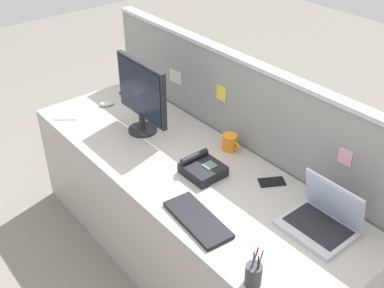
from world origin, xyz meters
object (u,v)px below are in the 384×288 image
at_px(pen_cup, 253,274).
at_px(cell_phone_black_slab, 272,182).
at_px(keyboard_main, 198,220).
at_px(coffee_mug, 230,142).
at_px(desk_phone, 202,168).
at_px(computer_mouse_right_hand, 107,103).
at_px(desktop_monitor, 141,94).
at_px(laptop, 323,217).
at_px(cell_phone_white_slab, 66,117).
at_px(tv_remote, 128,89).

height_order(pen_cup, cell_phone_black_slab, pen_cup).
height_order(keyboard_main, coffee_mug, coffee_mug).
bearing_deg(desk_phone, computer_mouse_right_hand, -179.98).
xyz_separation_m(keyboard_main, coffee_mug, (-0.36, 0.54, 0.04)).
height_order(pen_cup, coffee_mug, pen_cup).
distance_m(desktop_monitor, cell_phone_black_slab, 0.93).
height_order(laptop, cell_phone_white_slab, laptop).
relative_size(keyboard_main, tv_remote, 2.23).
height_order(desk_phone, keyboard_main, desk_phone).
height_order(desktop_monitor, computer_mouse_right_hand, desktop_monitor).
bearing_deg(desktop_monitor, desk_phone, -1.04).
relative_size(laptop, pen_cup, 1.69).
height_order(desk_phone, cell_phone_white_slab, desk_phone).
bearing_deg(pen_cup, desktop_monitor, 165.14).
bearing_deg(desk_phone, tv_remote, 167.81).
bearing_deg(desk_phone, laptop, 13.72).
height_order(desktop_monitor, pen_cup, desktop_monitor).
bearing_deg(cell_phone_black_slab, desk_phone, -111.14).
bearing_deg(keyboard_main, coffee_mug, 128.80).
bearing_deg(computer_mouse_right_hand, coffee_mug, 37.21).
bearing_deg(desktop_monitor, keyboard_main, -17.91).
bearing_deg(laptop, tv_remote, 177.57).
xyz_separation_m(pen_cup, coffee_mug, (-0.78, 0.61, -0.01)).
relative_size(computer_mouse_right_hand, pen_cup, 0.53).
bearing_deg(cell_phone_black_slab, cell_phone_white_slab, -127.77).
height_order(desktop_monitor, cell_phone_black_slab, desktop_monitor).
distance_m(keyboard_main, computer_mouse_right_hand, 1.30).
bearing_deg(laptop, desk_phone, -166.28).
relative_size(keyboard_main, coffee_mug, 3.04).
relative_size(pen_cup, cell_phone_black_slab, 1.38).
bearing_deg(cell_phone_black_slab, laptop, 20.45).
xyz_separation_m(keyboard_main, tv_remote, (-1.38, 0.50, -0.00)).
height_order(desk_phone, computer_mouse_right_hand, desk_phone).
height_order(cell_phone_black_slab, tv_remote, tv_remote).
bearing_deg(laptop, coffee_mug, 171.42).
bearing_deg(desktop_monitor, laptop, 7.02).
bearing_deg(cell_phone_white_slab, keyboard_main, 39.80).
relative_size(desktop_monitor, computer_mouse_right_hand, 4.58).
relative_size(keyboard_main, cell_phone_black_slab, 2.78).
xyz_separation_m(pen_cup, cell_phone_white_slab, (-1.73, 0.04, -0.05)).
distance_m(laptop, coffee_mug, 0.76).
bearing_deg(tv_remote, cell_phone_white_slab, -108.46).
height_order(desktop_monitor, cell_phone_white_slab, desktop_monitor).
bearing_deg(tv_remote, computer_mouse_right_hand, -93.17).
distance_m(pen_cup, cell_phone_black_slab, 0.70).
xyz_separation_m(desktop_monitor, pen_cup, (1.28, -0.34, -0.20)).
distance_m(laptop, keyboard_main, 0.58).
height_order(keyboard_main, cell_phone_white_slab, keyboard_main).
height_order(laptop, cell_phone_black_slab, laptop).
relative_size(computer_mouse_right_hand, cell_phone_black_slab, 0.73).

